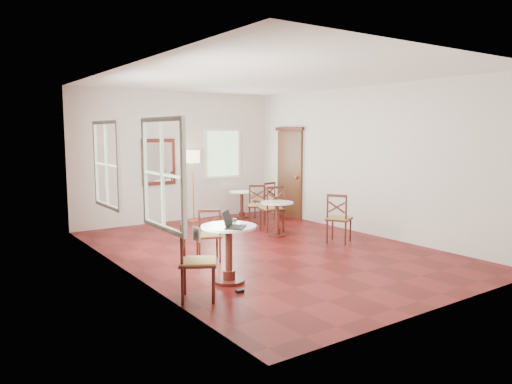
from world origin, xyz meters
TOP-DOWN VIEW (x-y plane):
  - ground at (0.00, 0.00)m, footprint 7.00×7.00m
  - room_shell at (-0.06, 0.27)m, footprint 5.02×7.02m
  - cafe_table_near at (-1.53, -1.24)m, footprint 0.76×0.76m
  - cafe_table_mid at (0.85, 0.79)m, footprint 0.65×0.65m
  - cafe_table_back at (1.42, 2.96)m, footprint 0.61×0.61m
  - chair_near_a at (-1.21, -0.10)m, footprint 0.52×0.52m
  - chair_near_b at (-2.21, -1.59)m, footprint 0.62×0.62m
  - chair_mid_a at (1.06, 1.23)m, footprint 0.53×0.53m
  - chair_mid_b at (1.45, -0.34)m, footprint 0.59×0.59m
  - chair_back_a at (1.81, 2.50)m, footprint 0.47×0.47m
  - chair_back_b at (1.25, 2.06)m, footprint 0.56×0.56m
  - floor_lamp at (0.21, 3.15)m, footprint 0.32×0.32m
  - laptop at (-1.57, -1.41)m, footprint 0.41×0.41m
  - mouse at (-1.34, -1.08)m, footprint 0.11×0.09m
  - navy_mug at (-1.52, -1.23)m, footprint 0.11×0.07m
  - water_glass at (-1.43, -1.25)m, footprint 0.05×0.05m
  - power_adapter at (-1.64, -1.69)m, footprint 0.10×0.06m

SIDE VIEW (x-z plane):
  - ground at x=0.00m, z-range 0.00..0.00m
  - power_adapter at x=-1.64m, z-range 0.00..0.04m
  - cafe_table_back at x=1.42m, z-range 0.08..0.72m
  - cafe_table_mid at x=0.85m, z-range 0.08..0.77m
  - chair_near_a at x=-1.21m, z-range 0.00..0.87m
  - chair_back_b at x=1.25m, z-range 0.00..0.87m
  - chair_back_a at x=1.81m, z-range 0.00..0.89m
  - chair_mid_b at x=1.45m, z-range 0.00..0.93m
  - chair_mid_a at x=1.06m, z-range 0.00..0.97m
  - chair_near_b at x=-2.21m, z-range 0.00..0.98m
  - cafe_table_near at x=-1.53m, z-range 0.10..0.90m
  - mouse at x=-1.34m, z-range 0.80..0.84m
  - navy_mug at x=-1.52m, z-range 0.80..0.89m
  - water_glass at x=-1.43m, z-range 0.80..0.90m
  - laptop at x=-1.57m, z-range 0.75..0.97m
  - floor_lamp at x=0.21m, z-range 0.57..2.23m
  - room_shell at x=-0.06m, z-range 0.38..3.39m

